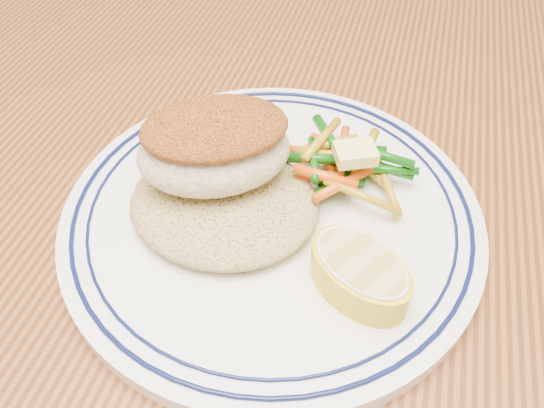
{
  "coord_description": "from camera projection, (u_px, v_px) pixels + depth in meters",
  "views": [
    {
      "loc": [
        0.11,
        -0.25,
        1.04
      ],
      "look_at": [
        0.05,
        -0.0,
        0.77
      ],
      "focal_mm": 35.0,
      "sensor_mm": 36.0,
      "label": 1
    }
  ],
  "objects": [
    {
      "name": "fish_fillet",
      "position": [
        214.0,
        146.0,
        0.35
      ],
      "size": [
        0.12,
        0.11,
        0.05
      ],
      "color": "beige",
      "rests_on": "rice_pilaf"
    },
    {
      "name": "lemon_wedge",
      "position": [
        359.0,
        273.0,
        0.32
      ],
      "size": [
        0.09,
        0.09,
        0.03
      ],
      "color": "yellow",
      "rests_on": "plate"
    },
    {
      "name": "dining_table",
      "position": [
        223.0,
        281.0,
        0.46
      ],
      "size": [
        1.5,
        0.9,
        0.75
      ],
      "color": "#542910",
      "rests_on": "ground"
    },
    {
      "name": "plate",
      "position": [
        272.0,
        214.0,
        0.38
      ],
      "size": [
        0.29,
        0.29,
        0.02
      ],
      "color": "white",
      "rests_on": "dining_table"
    },
    {
      "name": "vegetable_pile",
      "position": [
        341.0,
        163.0,
        0.38
      ],
      "size": [
        0.1,
        0.09,
        0.03
      ],
      "color": "#0C4D09",
      "rests_on": "plate"
    },
    {
      "name": "butter_pat",
      "position": [
        355.0,
        153.0,
        0.36
      ],
      "size": [
        0.03,
        0.03,
        0.01
      ],
      "primitive_type": "cube",
      "rotation": [
        0.0,
        0.0,
        0.44
      ],
      "color": "#F7EB79",
      "rests_on": "vegetable_pile"
    },
    {
      "name": "rice_pilaf",
      "position": [
        224.0,
        199.0,
        0.36
      ],
      "size": [
        0.13,
        0.12,
        0.03
      ],
      "primitive_type": "ellipsoid",
      "color": "#9B844D",
      "rests_on": "plate"
    }
  ]
}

